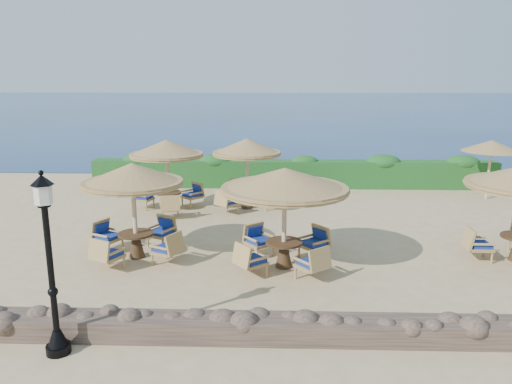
% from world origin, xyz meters
% --- Properties ---
extents(ground, '(120.00, 120.00, 0.00)m').
position_xyz_m(ground, '(0.00, 0.00, 0.00)').
color(ground, tan).
rests_on(ground, ground).
extents(sea, '(160.00, 160.00, 0.00)m').
position_xyz_m(sea, '(0.00, 70.00, 0.00)').
color(sea, '#0C2351').
rests_on(sea, ground).
extents(hedge, '(18.00, 0.90, 1.20)m').
position_xyz_m(hedge, '(0.00, 7.20, 0.60)').
color(hedge, '#17481B').
rests_on(hedge, ground).
extents(stone_wall, '(15.00, 0.65, 0.44)m').
position_xyz_m(stone_wall, '(0.00, -6.20, 0.22)').
color(stone_wall, brown).
rests_on(stone_wall, ground).
extents(lamp_post, '(0.44, 0.44, 3.31)m').
position_xyz_m(lamp_post, '(-4.80, -6.80, 1.55)').
color(lamp_post, black).
rests_on(lamp_post, ground).
extents(extra_parasol, '(2.30, 2.30, 2.41)m').
position_xyz_m(extra_parasol, '(7.80, 5.20, 2.17)').
color(extra_parasol, beige).
rests_on(extra_parasol, ground).
extents(cafe_set_0, '(2.81, 2.81, 2.65)m').
position_xyz_m(cafe_set_0, '(-4.67, -1.90, 1.81)').
color(cafe_set_0, beige).
rests_on(cafe_set_0, ground).
extents(cafe_set_1, '(3.31, 3.31, 2.65)m').
position_xyz_m(cafe_set_1, '(-0.62, -2.49, 1.94)').
color(cafe_set_1, beige).
rests_on(cafe_set_1, ground).
extents(cafe_set_3, '(2.79, 2.79, 2.65)m').
position_xyz_m(cafe_set_3, '(-4.78, 2.98, 1.89)').
color(cafe_set_3, beige).
rests_on(cafe_set_3, ground).
extents(cafe_set_4, '(2.73, 2.73, 2.65)m').
position_xyz_m(cafe_set_4, '(-1.88, 3.46, 1.86)').
color(cafe_set_4, beige).
rests_on(cafe_set_4, ground).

